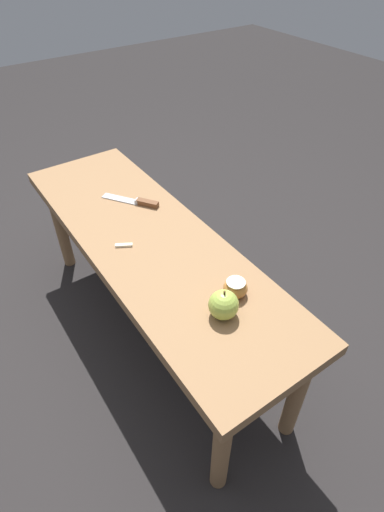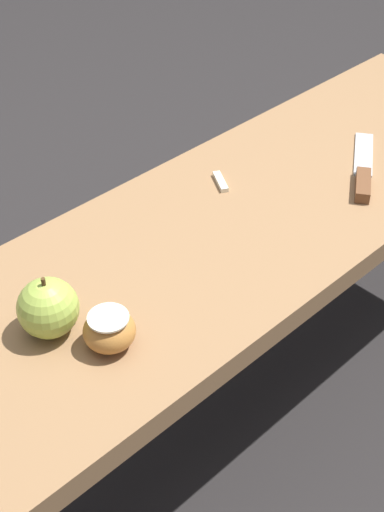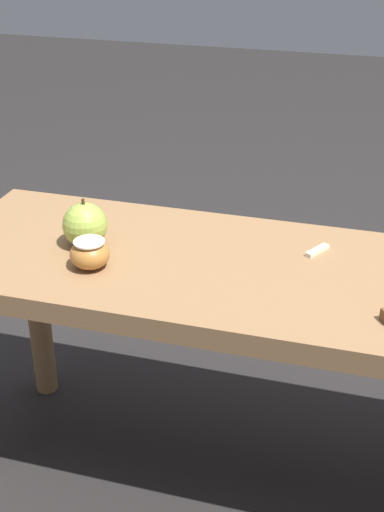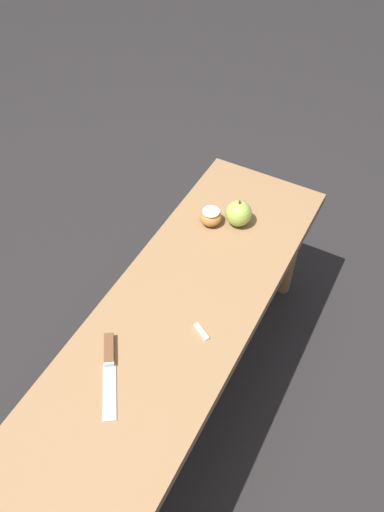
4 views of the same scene
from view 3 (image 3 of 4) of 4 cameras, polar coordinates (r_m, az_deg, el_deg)
ground_plane at (r=1.52m, az=7.42°, el=-17.49°), size 8.00×8.00×0.00m
wooden_bench at (r=1.26m, az=8.59°, el=-3.94°), size 1.31×0.41×0.48m
apple_whole at (r=1.31m, az=-8.50°, el=2.54°), size 0.08×0.08×0.09m
apple_cut at (r=1.24m, az=-8.17°, el=0.18°), size 0.07×0.07×0.05m
apple_slice_near_knife at (r=1.30m, az=9.99°, el=0.43°), size 0.04×0.05×0.01m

